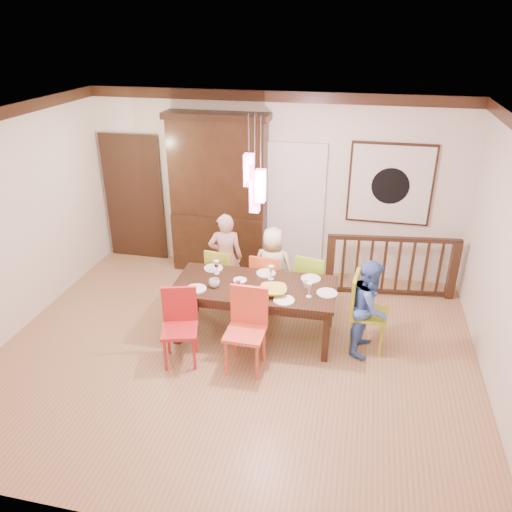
% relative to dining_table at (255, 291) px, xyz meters
% --- Properties ---
extents(floor, '(6.00, 6.00, 0.00)m').
position_rel_dining_table_xyz_m(floor, '(-0.15, -0.46, -0.67)').
color(floor, '#977249').
rests_on(floor, ground).
extents(ceiling, '(6.00, 6.00, 0.00)m').
position_rel_dining_table_xyz_m(ceiling, '(-0.15, -0.46, 2.23)').
color(ceiling, white).
rests_on(ceiling, wall_back).
extents(wall_back, '(6.00, 0.00, 6.00)m').
position_rel_dining_table_xyz_m(wall_back, '(-0.15, 2.04, 0.78)').
color(wall_back, beige).
rests_on(wall_back, floor).
extents(wall_left, '(0.00, 5.00, 5.00)m').
position_rel_dining_table_xyz_m(wall_left, '(-3.15, -0.46, 0.78)').
color(wall_left, beige).
rests_on(wall_left, floor).
extents(crown_molding, '(6.00, 5.00, 0.16)m').
position_rel_dining_table_xyz_m(crown_molding, '(-0.15, -0.46, 2.15)').
color(crown_molding, black).
rests_on(crown_molding, wall_back).
extents(panel_door, '(1.04, 0.07, 2.24)m').
position_rel_dining_table_xyz_m(panel_door, '(-2.55, 1.99, 0.38)').
color(panel_door, black).
rests_on(panel_door, wall_back).
extents(white_doorway, '(0.97, 0.05, 2.22)m').
position_rel_dining_table_xyz_m(white_doorway, '(0.20, 2.01, 0.38)').
color(white_doorway, silver).
rests_on(white_doorway, wall_back).
extents(painting, '(1.25, 0.06, 1.25)m').
position_rel_dining_table_xyz_m(painting, '(1.65, 2.00, 0.93)').
color(painting, black).
rests_on(painting, wall_back).
extents(pendant_cluster, '(0.27, 0.21, 1.14)m').
position_rel_dining_table_xyz_m(pendant_cluster, '(0.00, -0.00, 1.44)').
color(pendant_cluster, '#FF4C91').
rests_on(pendant_cluster, ceiling).
extents(dining_table, '(2.10, 0.99, 0.75)m').
position_rel_dining_table_xyz_m(dining_table, '(0.00, 0.00, 0.00)').
color(dining_table, black).
rests_on(dining_table, floor).
extents(chair_far_left, '(0.46, 0.46, 0.90)m').
position_rel_dining_table_xyz_m(chair_far_left, '(-0.63, 0.72, -0.15)').
color(chair_far_left, '#ABB82D').
rests_on(chair_far_left, floor).
extents(chair_far_mid, '(0.43, 0.43, 0.91)m').
position_rel_dining_table_xyz_m(chair_far_mid, '(0.03, 0.68, -0.14)').
color(chair_far_mid, '#C9511F').
rests_on(chair_far_mid, floor).
extents(chair_far_right, '(0.49, 0.49, 0.92)m').
position_rel_dining_table_xyz_m(chair_far_right, '(0.67, 0.78, -0.14)').
color(chair_far_right, '#8ECC25').
rests_on(chair_far_right, floor).
extents(chair_near_left, '(0.52, 0.52, 0.94)m').
position_rel_dining_table_xyz_m(chair_near_left, '(-0.76, -0.77, -0.13)').
color(chair_near_left, red).
rests_on(chair_near_left, floor).
extents(chair_near_mid, '(0.47, 0.47, 1.02)m').
position_rel_dining_table_xyz_m(chair_near_mid, '(0.04, -0.72, -0.08)').
color(chair_near_mid, '#E54D34').
rests_on(chair_near_mid, floor).
extents(chair_end_right, '(0.49, 0.49, 1.00)m').
position_rel_dining_table_xyz_m(chair_end_right, '(1.47, 0.05, -0.09)').
color(chair_end_right, '#99A51E').
rests_on(chair_end_right, floor).
extents(china_hutch, '(1.64, 0.46, 2.59)m').
position_rel_dining_table_xyz_m(china_hutch, '(-1.00, 1.84, 0.63)').
color(china_hutch, black).
rests_on(china_hutch, floor).
extents(balustrade, '(1.96, 0.31, 0.96)m').
position_rel_dining_table_xyz_m(balustrade, '(1.77, 1.49, -0.17)').
color(balustrade, black).
rests_on(balustrade, floor).
extents(person_far_left, '(0.56, 0.43, 1.36)m').
position_rel_dining_table_xyz_m(person_far_left, '(-0.63, 0.85, 0.02)').
color(person_far_left, '#F9BDC2').
rests_on(person_far_left, floor).
extents(person_far_mid, '(0.61, 0.41, 1.23)m').
position_rel_dining_table_xyz_m(person_far_mid, '(0.08, 0.82, -0.05)').
color(person_far_mid, beige).
rests_on(person_far_mid, floor).
extents(person_end_right, '(0.57, 0.68, 1.25)m').
position_rel_dining_table_xyz_m(person_end_right, '(1.46, -0.01, -0.04)').
color(person_end_right, '#4670C4').
rests_on(person_end_right, floor).
extents(serving_bowl, '(0.40, 0.40, 0.08)m').
position_rel_dining_table_xyz_m(serving_bowl, '(0.27, -0.16, 0.13)').
color(serving_bowl, gold).
rests_on(serving_bowl, dining_table).
extents(small_bowl, '(0.22, 0.22, 0.06)m').
position_rel_dining_table_xyz_m(small_bowl, '(-0.20, 0.00, 0.11)').
color(small_bowl, white).
rests_on(small_bowl, dining_table).
extents(cup_left, '(0.13, 0.13, 0.11)m').
position_rel_dining_table_xyz_m(cup_left, '(-0.50, -0.15, 0.14)').
color(cup_left, silver).
rests_on(cup_left, dining_table).
extents(cup_right, '(0.11, 0.11, 0.08)m').
position_rel_dining_table_xyz_m(cup_right, '(0.65, 0.09, 0.13)').
color(cup_right, silver).
rests_on(cup_right, dining_table).
extents(plate_far_left, '(0.26, 0.26, 0.01)m').
position_rel_dining_table_xyz_m(plate_far_left, '(-0.66, 0.34, 0.09)').
color(plate_far_left, white).
rests_on(plate_far_left, dining_table).
extents(plate_far_mid, '(0.26, 0.26, 0.01)m').
position_rel_dining_table_xyz_m(plate_far_mid, '(0.08, 0.35, 0.09)').
color(plate_far_mid, white).
rests_on(plate_far_mid, dining_table).
extents(plate_far_right, '(0.26, 0.26, 0.01)m').
position_rel_dining_table_xyz_m(plate_far_right, '(0.69, 0.32, 0.09)').
color(plate_far_right, white).
rests_on(plate_far_right, dining_table).
extents(plate_near_left, '(0.26, 0.26, 0.01)m').
position_rel_dining_table_xyz_m(plate_near_left, '(-0.70, -0.27, 0.09)').
color(plate_near_left, white).
rests_on(plate_near_left, dining_table).
extents(plate_near_mid, '(0.26, 0.26, 0.01)m').
position_rel_dining_table_xyz_m(plate_near_mid, '(0.43, -0.31, 0.09)').
color(plate_near_mid, white).
rests_on(plate_near_mid, dining_table).
extents(plate_end_right, '(0.26, 0.26, 0.01)m').
position_rel_dining_table_xyz_m(plate_end_right, '(0.93, -0.02, 0.09)').
color(plate_end_right, white).
rests_on(plate_end_right, dining_table).
extents(wine_glass_a, '(0.08, 0.08, 0.19)m').
position_rel_dining_table_xyz_m(wine_glass_a, '(-0.57, 0.21, 0.18)').
color(wine_glass_a, '#590C19').
rests_on(wine_glass_a, dining_table).
extents(wine_glass_b, '(0.08, 0.08, 0.19)m').
position_rel_dining_table_xyz_m(wine_glass_b, '(0.17, 0.21, 0.18)').
color(wine_glass_b, silver).
rests_on(wine_glass_b, dining_table).
extents(wine_glass_c, '(0.08, 0.08, 0.19)m').
position_rel_dining_table_xyz_m(wine_glass_c, '(-0.16, -0.23, 0.18)').
color(wine_glass_c, '#590C19').
rests_on(wine_glass_c, dining_table).
extents(wine_glass_d, '(0.08, 0.08, 0.19)m').
position_rel_dining_table_xyz_m(wine_glass_d, '(0.71, -0.14, 0.18)').
color(wine_glass_d, silver).
rests_on(wine_glass_d, dining_table).
extents(napkin, '(0.18, 0.14, 0.01)m').
position_rel_dining_table_xyz_m(napkin, '(-0.01, -0.35, 0.09)').
color(napkin, '#D83359').
rests_on(napkin, dining_table).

